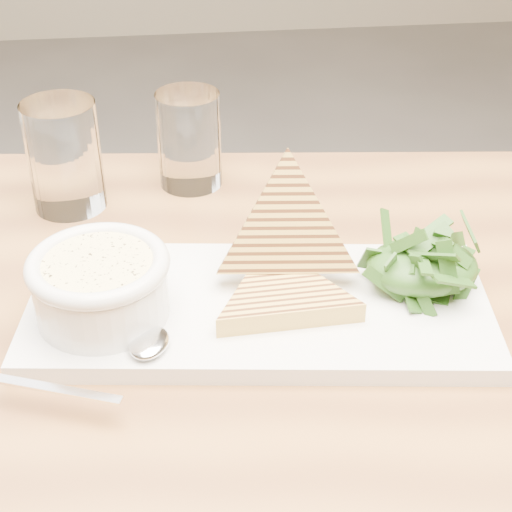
{
  "coord_description": "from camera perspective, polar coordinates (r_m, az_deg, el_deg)",
  "views": [
    {
      "loc": [
        0.08,
        -0.72,
        1.19
      ],
      "look_at": [
        0.14,
        -0.16,
        0.81
      ],
      "focal_mm": 55.0,
      "sensor_mm": 36.0,
      "label": 1
    }
  ],
  "objects": [
    {
      "name": "soup",
      "position": [
        0.65,
        -11.43,
        -0.72
      ],
      "size": [
        0.09,
        0.09,
        0.01
      ],
      "primitive_type": "cylinder",
      "color": "#F9E393",
      "rests_on": "soup_bowl"
    },
    {
      "name": "glass_near",
      "position": [
        0.86,
        -13.76,
        7.06
      ],
      "size": [
        0.08,
        0.08,
        0.12
      ],
      "primitive_type": "cylinder",
      "color": "white",
      "rests_on": "table_top"
    },
    {
      "name": "sandwich_lean",
      "position": [
        0.69,
        2.32,
        1.81
      ],
      "size": [
        0.16,
        0.15,
        0.17
      ],
      "primitive_type": null,
      "rotation": [
        1.12,
        0.0,
        -0.11
      ],
      "color": "gold",
      "rests_on": "sandwich_flat"
    },
    {
      "name": "glass_far",
      "position": [
        0.88,
        -4.88,
        8.43
      ],
      "size": [
        0.07,
        0.07,
        0.11
      ],
      "primitive_type": "cylinder",
      "color": "white",
      "rests_on": "table_top"
    },
    {
      "name": "salad_base",
      "position": [
        0.71,
        12.0,
        -0.74
      ],
      "size": [
        0.1,
        0.08,
        0.04
      ],
      "primitive_type": "ellipsoid",
      "color": "black",
      "rests_on": "platter"
    },
    {
      "name": "bowl_rim",
      "position": [
        0.65,
        -11.45,
        -0.58
      ],
      "size": [
        0.12,
        0.12,
        0.01
      ],
      "primitive_type": "torus",
      "color": "white",
      "rests_on": "soup_bowl"
    },
    {
      "name": "soup_bowl",
      "position": [
        0.67,
        -11.18,
        -2.64
      ],
      "size": [
        0.11,
        0.11,
        0.04
      ],
      "primitive_type": "cylinder",
      "color": "white",
      "rests_on": "platter"
    },
    {
      "name": "table_top",
      "position": [
        0.67,
        -6.36,
        -8.77
      ],
      "size": [
        1.23,
        0.89,
        0.04
      ],
      "primitive_type": "cube",
      "rotation": [
        0.0,
        0.0,
        -0.11
      ],
      "color": "#956230",
      "rests_on": "ground"
    },
    {
      "name": "sandwich_flat",
      "position": [
        0.68,
        1.99,
        -2.88
      ],
      "size": [
        0.15,
        0.15,
        0.02
      ],
      "primitive_type": null,
      "rotation": [
        0.0,
        0.0,
        0.05
      ],
      "color": "gold",
      "rests_on": "platter"
    },
    {
      "name": "platter",
      "position": [
        0.69,
        0.2,
        -3.77
      ],
      "size": [
        0.42,
        0.23,
        0.02
      ],
      "primitive_type": "cube",
      "rotation": [
        0.0,
        0.0,
        -0.13
      ],
      "color": "white",
      "rests_on": "table_top"
    },
    {
      "name": "spoon_handle",
      "position": [
        0.61,
        -14.39,
        -9.35
      ],
      "size": [
        0.1,
        0.05,
        0.0
      ],
      "primitive_type": "cube",
      "rotation": [
        0.0,
        0.0,
        -0.36
      ],
      "color": "silver",
      "rests_on": "platter"
    },
    {
      "name": "spoon_bowl",
      "position": [
        0.64,
        -7.77,
        -6.26
      ],
      "size": [
        0.04,
        0.05,
        0.01
      ],
      "primitive_type": "ellipsoid",
      "rotation": [
        0.0,
        0.0,
        -0.36
      ],
      "color": "silver",
      "rests_on": "platter"
    },
    {
      "name": "arugula_pile",
      "position": [
        0.71,
        12.07,
        -0.22
      ],
      "size": [
        0.11,
        0.1,
        0.05
      ],
      "primitive_type": null,
      "color": "#386620",
      "rests_on": "platter"
    }
  ]
}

